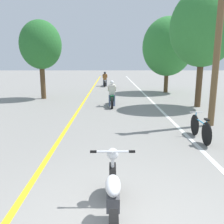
# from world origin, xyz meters

# --- Properties ---
(lane_stripe_center) EXTENTS (0.14, 48.00, 0.01)m
(lane_stripe_center) POSITION_xyz_m (-1.70, 12.31, 0.00)
(lane_stripe_center) COLOR yellow
(lane_stripe_center) RESTS_ON ground
(lane_stripe_edge) EXTENTS (0.14, 48.00, 0.01)m
(lane_stripe_edge) POSITION_xyz_m (2.53, 12.31, 0.00)
(lane_stripe_edge) COLOR white
(lane_stripe_edge) RESTS_ON ground
(utility_pole) EXTENTS (1.10, 0.24, 6.01)m
(utility_pole) POSITION_xyz_m (3.88, 5.98, 3.09)
(utility_pole) COLOR brown
(utility_pole) RESTS_ON ground
(roadside_tree_right_near) EXTENTS (3.44, 3.10, 6.11)m
(roadside_tree_right_near) POSITION_xyz_m (4.74, 9.84, 4.11)
(roadside_tree_right_near) COLOR #513A23
(roadside_tree_right_near) RESTS_ON ground
(roadside_tree_right_far) EXTENTS (3.88, 3.49, 5.77)m
(roadside_tree_right_far) POSITION_xyz_m (4.37, 15.88, 3.53)
(roadside_tree_right_far) COLOR #513A23
(roadside_tree_right_far) RESTS_ON ground
(roadside_tree_left) EXTENTS (2.67, 2.40, 5.02)m
(roadside_tree_left) POSITION_xyz_m (-4.52, 12.77, 3.45)
(roadside_tree_left) COLOR #513A23
(roadside_tree_left) RESTS_ON ground
(motorcycle_foreground) EXTENTS (0.78, 2.09, 0.98)m
(motorcycle_foreground) POSITION_xyz_m (-0.02, 0.36, 0.42)
(motorcycle_foreground) COLOR black
(motorcycle_foreground) RESTS_ON ground
(motorcycle_rider_lead) EXTENTS (0.50, 2.12, 1.42)m
(motorcycle_rider_lead) POSITION_xyz_m (0.03, 10.08, 0.54)
(motorcycle_rider_lead) COLOR black
(motorcycle_rider_lead) RESTS_ON ground
(motorcycle_rider_far) EXTENTS (0.50, 2.02, 1.42)m
(motorcycle_rider_far) POSITION_xyz_m (-0.59, 20.63, 0.53)
(motorcycle_rider_far) COLOR black
(motorcycle_rider_far) RESTS_ON ground
(bicycle_parked) EXTENTS (0.44, 1.72, 0.82)m
(bicycle_parked) POSITION_xyz_m (2.80, 4.24, 0.38)
(bicycle_parked) COLOR black
(bicycle_parked) RESTS_ON ground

